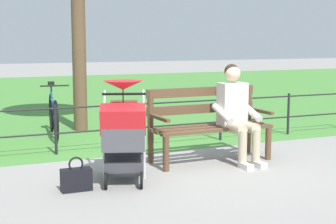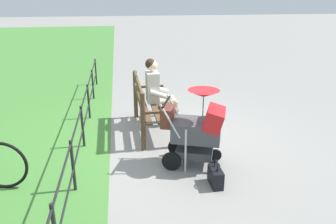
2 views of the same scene
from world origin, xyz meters
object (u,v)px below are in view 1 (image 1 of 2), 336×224
person_on_bench (237,110)px  bicycle (53,115)px  park_bench (208,121)px  stroller (124,130)px  handbag (76,179)px

person_on_bench → bicycle: bearing=-56.0°
park_bench → bicycle: park_bench is taller
stroller → handbag: size_ratio=3.11×
stroller → bicycle: bearing=-86.5°
person_on_bench → handbag: size_ratio=3.45×
bicycle → handbag: bearing=83.2°
person_on_bench → handbag: bearing=12.2°
person_on_bench → park_bench: bearing=-36.4°
handbag → bicycle: 3.26m
park_bench → person_on_bench: (-0.30, 0.22, 0.15)m
park_bench → bicycle: 2.96m
park_bench → person_on_bench: 0.41m
person_on_bench → stroller: 1.70m
person_on_bench → stroller: person_on_bench is taller
park_bench → stroller: 1.48m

